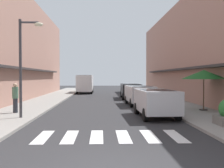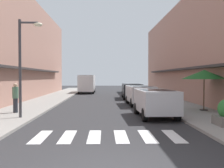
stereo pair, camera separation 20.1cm
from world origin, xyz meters
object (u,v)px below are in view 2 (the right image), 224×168
object	(u,v)px
delivery_van	(87,82)
street_lamp	(24,57)
parked_car_far	(132,89)
parked_car_near	(155,100)
pedestrian_walking_near	(15,97)
parked_car_mid	(140,93)
cafe_umbrella	(204,75)

from	to	relation	value
delivery_van	street_lamp	world-z (taller)	street_lamp
parked_car_far	delivery_van	bearing A→B (deg)	118.07
parked_car_near	pedestrian_walking_near	world-z (taller)	pedestrian_walking_near
delivery_van	parked_car_mid	bearing A→B (deg)	-72.38
parked_car_mid	delivery_van	xyz separation A→B (m)	(-4.97, 15.65, 0.48)
parked_car_near	pedestrian_walking_near	bearing A→B (deg)	170.47
delivery_van	street_lamp	bearing A→B (deg)	-94.34
parked_car_near	parked_car_far	xyz separation A→B (m)	(0.00, 12.47, 0.00)
pedestrian_walking_near	street_lamp	bearing A→B (deg)	-62.74
cafe_umbrella	street_lamp	bearing A→B (deg)	-165.57
parked_car_near	cafe_umbrella	bearing A→B (deg)	31.31
street_lamp	parked_car_far	bearing A→B (deg)	62.89
parked_car_near	parked_car_mid	xyz separation A→B (m)	(0.00, 6.14, 0.00)
parked_car_far	pedestrian_walking_near	size ratio (longest dim) A/B	2.70
street_lamp	cafe_umbrella	size ratio (longest dim) A/B	1.80
cafe_umbrella	delivery_van	bearing A→B (deg)	112.73
parked_car_mid	parked_car_near	bearing A→B (deg)	-90.00
street_lamp	pedestrian_walking_near	size ratio (longest dim) A/B	2.91
parked_car_far	cafe_umbrella	world-z (taller)	cafe_umbrella
parked_car_far	parked_car_mid	bearing A→B (deg)	-90.00
delivery_van	pedestrian_walking_near	distance (m)	20.69
parked_car_mid	parked_car_far	world-z (taller)	same
parked_car_near	pedestrian_walking_near	distance (m)	7.81
parked_car_far	cafe_umbrella	bearing A→B (deg)	-72.41
parked_car_mid	parked_car_far	bearing A→B (deg)	90.00
delivery_van	street_lamp	size ratio (longest dim) A/B	1.11
parked_car_mid	delivery_van	world-z (taller)	delivery_van
parked_car_near	street_lamp	size ratio (longest dim) A/B	0.83
pedestrian_walking_near	parked_car_far	bearing A→B (deg)	53.39
delivery_van	cafe_umbrella	distance (m)	21.46
parked_car_mid	street_lamp	distance (m)	9.70
parked_car_near	delivery_van	world-z (taller)	delivery_van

